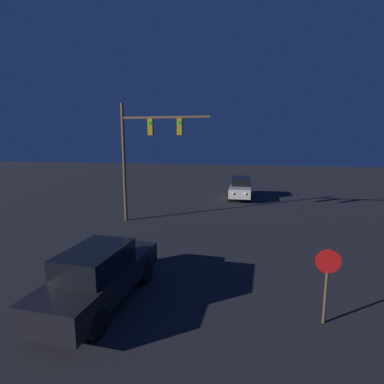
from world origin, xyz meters
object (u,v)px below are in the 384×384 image
Objects in this scene: stop_sign at (327,273)px; traffic_signal_mast at (144,144)px; car_far at (241,188)px; car_near at (100,275)px.

traffic_signal_mast is at bearing 133.16° from stop_sign.
traffic_signal_mast is (-5.13, -8.38, 3.60)m from car_far.
car_near is at bearing 78.90° from car_far.
stop_sign is at bearing 99.32° from car_far.
car_far is at bearing 99.59° from stop_sign.
stop_sign is at bearing -46.84° from traffic_signal_mast.
car_near is 6.16m from stop_sign.
car_near is at bearing -177.61° from stop_sign.
traffic_signal_mast is 3.36× the size of stop_sign.
car_far is 17.15m from stop_sign.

